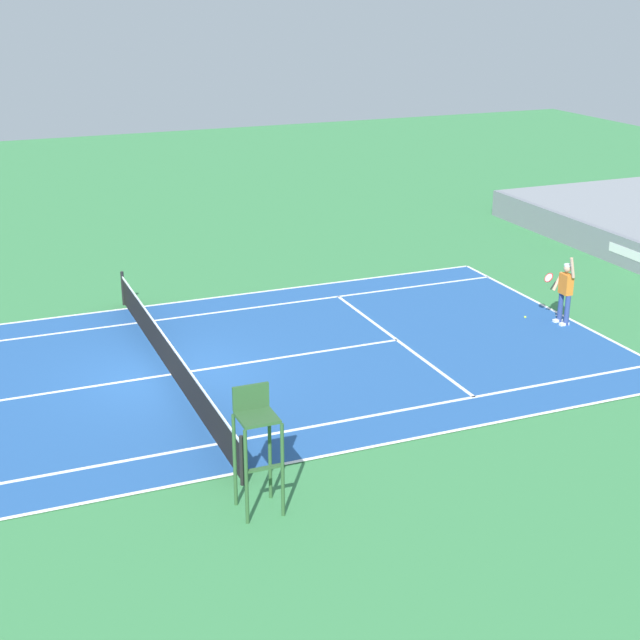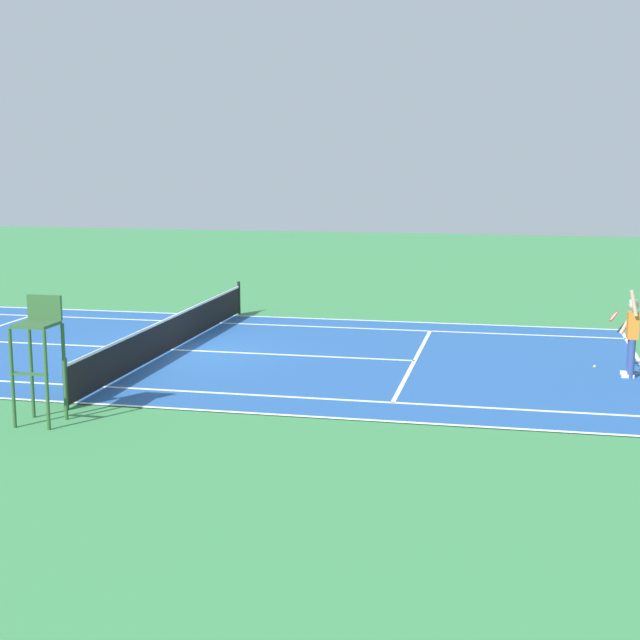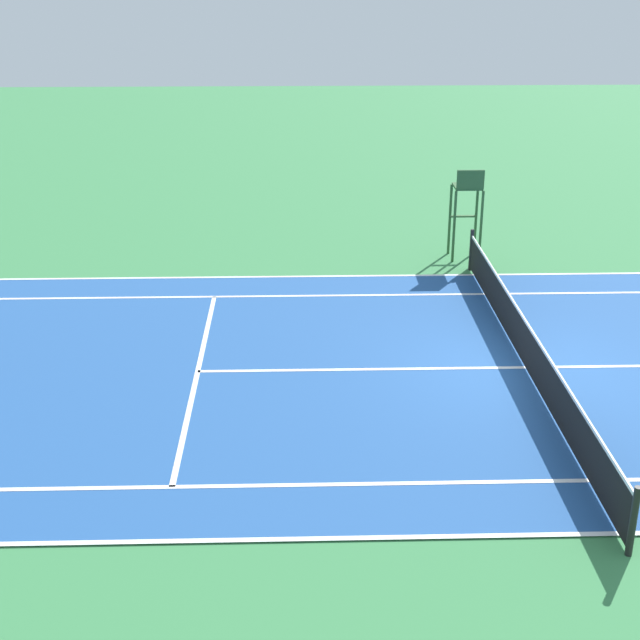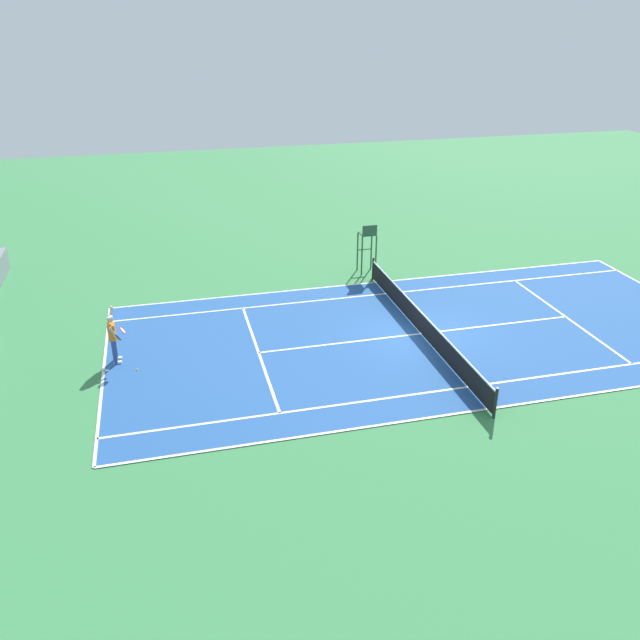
# 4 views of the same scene
# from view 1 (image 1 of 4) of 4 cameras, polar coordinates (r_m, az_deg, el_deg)

# --- Properties ---
(ground_plane) EXTENTS (80.00, 80.00, 0.00)m
(ground_plane) POSITION_cam_1_polar(r_m,az_deg,el_deg) (24.22, -9.01, -3.32)
(ground_plane) COLOR #387F47
(court) EXTENTS (11.08, 23.88, 0.03)m
(court) POSITION_cam_1_polar(r_m,az_deg,el_deg) (24.22, -9.01, -3.29)
(court) COLOR #235193
(court) RESTS_ON ground
(net) EXTENTS (11.98, 0.10, 1.07)m
(net) POSITION_cam_1_polar(r_m,az_deg,el_deg) (24.03, -9.07, -2.17)
(net) COLOR black
(net) RESTS_ON ground
(tennis_player) EXTENTS (0.76, 0.62, 2.08)m
(tennis_player) POSITION_cam_1_polar(r_m,az_deg,el_deg) (28.02, 14.57, 1.68)
(tennis_player) COLOR navy
(tennis_player) RESTS_ON ground
(tennis_ball) EXTENTS (0.07, 0.07, 0.07)m
(tennis_ball) POSITION_cam_1_polar(r_m,az_deg,el_deg) (28.55, 12.29, 0.18)
(tennis_ball) COLOR #D1E533
(tennis_ball) RESTS_ON ground
(umpire_chair) EXTENTS (0.77, 0.77, 2.44)m
(umpire_chair) POSITION_cam_1_polar(r_m,az_deg,el_deg) (17.53, -3.86, -6.91)
(umpire_chair) COLOR #2D562D
(umpire_chair) RESTS_ON ground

